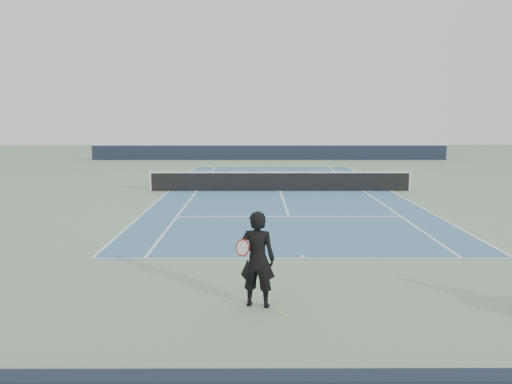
{
  "coord_description": "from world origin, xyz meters",
  "views": [
    {
      "loc": [
        -1.27,
        -24.34,
        3.65
      ],
      "look_at": [
        -1.21,
        -7.54,
        1.1
      ],
      "focal_mm": 35.0,
      "sensor_mm": 36.0,
      "label": 1
    }
  ],
  "objects": [
    {
      "name": "tennis_ball",
      "position": [
        -0.78,
        -15.48,
        0.03
      ],
      "size": [
        0.06,
        0.06,
        0.06
      ],
      "primitive_type": "sphere",
      "color": "#D0E92F",
      "rests_on": "ground"
    },
    {
      "name": "tennis_net",
      "position": [
        0.0,
        0.0,
        0.5
      ],
      "size": [
        12.9,
        0.1,
        1.07
      ],
      "color": "silver",
      "rests_on": "ground"
    },
    {
      "name": "ground",
      "position": [
        0.0,
        0.0,
        0.0
      ],
      "size": [
        80.0,
        80.0,
        0.0
      ],
      "primitive_type": "plane",
      "color": "gray"
    },
    {
      "name": "court_surface",
      "position": [
        0.0,
        0.0,
        0.01
      ],
      "size": [
        10.97,
        23.77,
        0.01
      ],
      "primitive_type": "cube",
      "color": "teal",
      "rests_on": "ground"
    },
    {
      "name": "windscreen_far",
      "position": [
        0.0,
        17.88,
        0.6
      ],
      "size": [
        30.0,
        0.25,
        1.2
      ],
      "primitive_type": "cube",
      "color": "black",
      "rests_on": "ground"
    },
    {
      "name": "tennis_player",
      "position": [
        -1.21,
        -15.08,
        0.94
      ],
      "size": [
        0.85,
        0.64,
        1.89
      ],
      "color": "black",
      "rests_on": "ground"
    }
  ]
}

